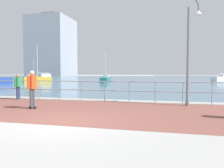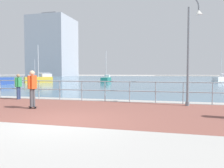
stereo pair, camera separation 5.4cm
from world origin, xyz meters
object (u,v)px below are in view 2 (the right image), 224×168
Objects in this scene: lamppost at (191,45)px; sailboat_white at (34,78)px; bystander at (18,85)px; sailboat_teal at (40,79)px; sailboat_navy at (221,78)px; skateboarder at (32,86)px; sailboat_gray at (106,79)px.

lamppost reaches higher than sailboat_white.
bystander is at bearing -57.74° from sailboat_white.
bystander is at bearing 179.02° from lamppost.
lamppost is 29.47m from sailboat_teal.
sailboat_navy reaches higher than sailboat_white.
sailboat_navy is 1.24× the size of sailboat_white.
bystander is at bearing 135.52° from skateboarder.
bystander is 24.20m from sailboat_gray.
skateboarder is 39.84m from sailboat_white.
sailboat_white is at bearing -175.23° from sailboat_navy.
lamppost reaches higher than skateboarder.
lamppost is at bearing -43.66° from sailboat_teal.
sailboat_white is 0.74× the size of sailboat_teal.
skateboarder is 0.33× the size of sailboat_gray.
sailboat_teal reaches higher than sailboat_gray.
sailboat_white reaches higher than skateboarder.
skateboarder is 27.32m from sailboat_gray.
sailboat_navy is 21.99m from sailboat_gray.
lamppost is 1.19× the size of sailboat_white.
skateboarder is at bearing -113.48° from sailboat_navy.
lamppost is 3.48× the size of bystander.
skateboarder is (-6.99, -2.66, -1.93)m from lamppost.
sailboat_white is (-22.04, 33.18, -0.60)m from skateboarder.
lamppost is 10.09m from bystander.
lamppost is at bearing 20.87° from skateboarder.
sailboat_teal reaches higher than skateboarder.
lamppost is at bearing -65.47° from sailboat_gray.
skateboarder is at bearing -159.13° from lamppost.
lamppost reaches higher than sailboat_gray.
sailboat_navy reaches higher than bystander.
sailboat_gray reaches higher than sailboat_white.
sailboat_navy is at bearing 66.52° from skateboarder.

